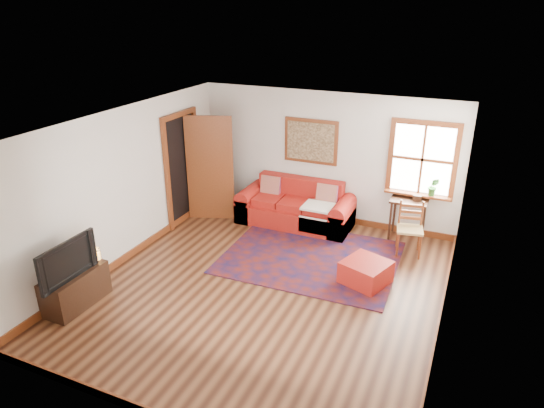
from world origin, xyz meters
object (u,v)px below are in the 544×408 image
at_px(side_table, 409,206).
at_px(ladder_back_chair, 410,226).
at_px(media_cabinet, 76,288).
at_px(red_ottoman, 366,272).
at_px(red_leather_sofa, 296,210).

xyz_separation_m(side_table, ladder_back_chair, (0.12, -0.52, -0.15)).
height_order(side_table, media_cabinet, side_table).
bearing_deg(ladder_back_chair, side_table, 102.91).
distance_m(red_ottoman, side_table, 1.87).
xyz_separation_m(red_ottoman, side_table, (0.31, 1.79, 0.46)).
relative_size(red_leather_sofa, ladder_back_chair, 2.40).
bearing_deg(side_table, media_cabinet, -134.38).
distance_m(red_leather_sofa, ladder_back_chair, 2.22).
distance_m(red_ottoman, media_cabinet, 4.23).
height_order(red_leather_sofa, red_ottoman, red_leather_sofa).
height_order(red_ottoman, side_table, side_table).
xyz_separation_m(red_ottoman, ladder_back_chair, (0.43, 1.27, 0.31)).
bearing_deg(red_ottoman, side_table, 99.77).
distance_m(side_table, ladder_back_chair, 0.55).
xyz_separation_m(side_table, media_cabinet, (-3.91, -4.00, -0.38)).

